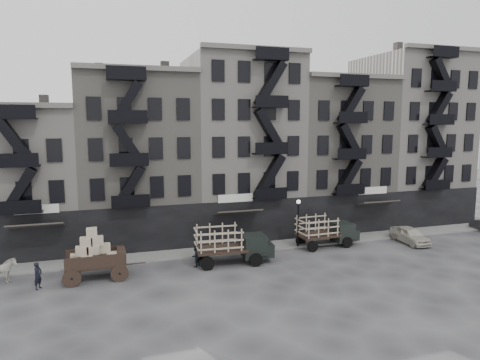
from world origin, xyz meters
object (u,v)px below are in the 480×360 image
object	(u,v)px
stake_truck_west	(232,242)
car_east	(410,235)
stake_truck_east	(326,229)
pedestrian_mid	(195,256)
wagon	(93,251)
pedestrian_west	(38,276)

from	to	relation	value
stake_truck_west	car_east	xyz separation A→B (m)	(17.08, 0.53, -0.98)
stake_truck_east	car_east	bearing A→B (deg)	-13.20
stake_truck_west	stake_truck_east	distance (m)	9.47
pedestrian_mid	wagon	bearing A→B (deg)	-38.54
stake_truck_west	car_east	bearing A→B (deg)	5.89
stake_truck_east	wagon	bearing A→B (deg)	-176.59
stake_truck_west	pedestrian_west	xyz separation A→B (m)	(-13.65, -1.12, -0.80)
wagon	pedestrian_west	xyz separation A→B (m)	(-3.49, -0.77, -1.16)
stake_truck_east	car_east	distance (m)	7.97
stake_truck_east	pedestrian_mid	distance (m)	12.29
wagon	pedestrian_mid	distance (m)	7.42
wagon	car_east	size ratio (longest dim) A/B	1.00
wagon	pedestrian_mid	xyz separation A→B (m)	(7.31, 0.43, -1.24)
wagon	pedestrian_west	size ratio (longest dim) A/B	2.38
wagon	car_east	distance (m)	27.29
car_east	pedestrian_mid	bearing A→B (deg)	-176.85
stake_truck_west	pedestrian_west	distance (m)	13.72
stake_truck_east	stake_truck_west	bearing A→B (deg)	-171.61
stake_truck_east	pedestrian_west	distance (m)	23.14
stake_truck_west	stake_truck_east	xyz separation A→B (m)	(9.27, 1.90, -0.13)
pedestrian_mid	car_east	bearing A→B (deg)	139.40
stake_truck_east	car_east	xyz separation A→B (m)	(7.80, -1.38, -0.85)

